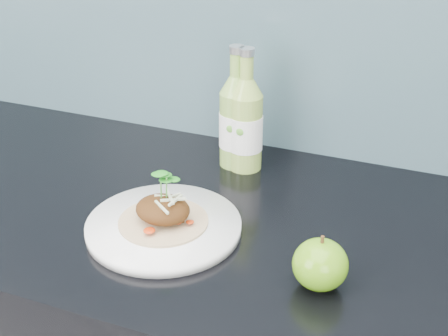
# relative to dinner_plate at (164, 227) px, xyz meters

# --- Properties ---
(dinner_plate) EXTENTS (0.30, 0.30, 0.02)m
(dinner_plate) POSITION_rel_dinner_plate_xyz_m (0.00, 0.00, 0.00)
(dinner_plate) COLOR white
(dinner_plate) RESTS_ON kitchen_counter
(pork_taco) EXTENTS (0.14, 0.14, 0.10)m
(pork_taco) POSITION_rel_dinner_plate_xyz_m (0.00, 0.00, 0.04)
(pork_taco) COLOR tan
(pork_taco) RESTS_ON dinner_plate
(green_apple) EXTENTS (0.08, 0.08, 0.08)m
(green_apple) POSITION_rel_dinner_plate_xyz_m (0.26, -0.04, 0.03)
(green_apple) COLOR #50890E
(green_apple) RESTS_ON kitchen_counter
(cider_bottle_left) EXTENTS (0.07, 0.07, 0.23)m
(cider_bottle_left) POSITION_rel_dinner_plate_xyz_m (0.02, 0.26, 0.08)
(cider_bottle_left) COLOR #7DA745
(cider_bottle_left) RESTS_ON kitchen_counter
(cider_bottle_right) EXTENTS (0.07, 0.07, 0.23)m
(cider_bottle_right) POSITION_rel_dinner_plate_xyz_m (0.05, 0.25, 0.08)
(cider_bottle_right) COLOR #8BAD48
(cider_bottle_right) RESTS_ON kitchen_counter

